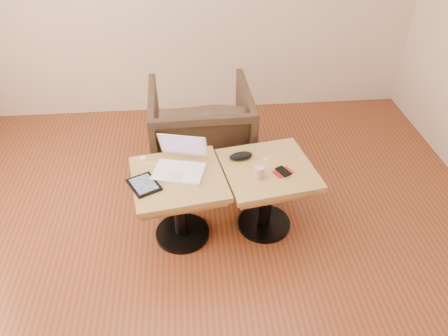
{
  "coord_description": "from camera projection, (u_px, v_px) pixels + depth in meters",
  "views": [
    {
      "loc": [
        -0.04,
        -1.97,
        2.37
      ],
      "look_at": [
        0.17,
        0.34,
        0.6
      ],
      "focal_mm": 35.0,
      "sensor_mm": 36.0,
      "label": 1
    }
  ],
  "objects": [
    {
      "name": "armchair",
      "position": [
        201.0,
        130.0,
        3.7
      ],
      "size": [
        0.85,
        0.87,
        0.77
      ],
      "primitive_type": "imported",
      "rotation": [
        0.0,
        0.0,
        3.17
      ],
      "color": "black",
      "rests_on": "ground"
    },
    {
      "name": "phone_on_sleeve",
      "position": [
        283.0,
        172.0,
        2.95
      ],
      "size": [
        0.15,
        0.13,
        0.02
      ],
      "rotation": [
        0.0,
        0.0,
        0.47
      ],
      "color": "maroon",
      "rests_on": "side_table_right"
    },
    {
      "name": "side_table_right",
      "position": [
        267.0,
        183.0,
        3.09
      ],
      "size": [
        0.7,
        0.7,
        0.55
      ],
      "rotation": [
        0.0,
        0.0,
        0.17
      ],
      "color": "black",
      "rests_on": "ground"
    },
    {
      "name": "laptop",
      "position": [
        180.0,
        163.0,
        2.96
      ],
      "size": [
        0.4,
        0.39,
        0.23
      ],
      "rotation": [
        0.0,
        0.0,
        -0.25
      ],
      "color": "white",
      "rests_on": "side_table_left"
    },
    {
      "name": "striped_cup",
      "position": [
        259.0,
        172.0,
        2.89
      ],
      "size": [
        0.09,
        0.09,
        0.09
      ],
      "primitive_type": "cylinder",
      "rotation": [
        0.0,
        0.0,
        0.36
      ],
      "color": "#CB3F51",
      "rests_on": "side_table_right"
    },
    {
      "name": "glasses_case",
      "position": [
        241.0,
        156.0,
        3.06
      ],
      "size": [
        0.18,
        0.1,
        0.05
      ],
      "primitive_type": "ellipsoid",
      "rotation": [
        0.0,
        0.0,
        0.19
      ],
      "color": "black",
      "rests_on": "side_table_right"
    },
    {
      "name": "charging_adapter",
      "position": [
        143.0,
        159.0,
        3.06
      ],
      "size": [
        0.04,
        0.04,
        0.02
      ],
      "primitive_type": "cube",
      "rotation": [
        0.0,
        0.0,
        -0.1
      ],
      "color": "white",
      "rests_on": "side_table_left"
    },
    {
      "name": "room_shell",
      "position": [
        196.0,
        92.0,
        2.18
      ],
      "size": [
        4.52,
        4.52,
        2.71
      ],
      "color": "maroon",
      "rests_on": "ground"
    },
    {
      "name": "tablet",
      "position": [
        144.0,
        185.0,
        2.84
      ],
      "size": [
        0.25,
        0.27,
        0.02
      ],
      "rotation": [
        0.0,
        0.0,
        0.48
      ],
      "color": "black",
      "rests_on": "side_table_left"
    },
    {
      "name": "earbuds_tangle",
      "position": [
        266.0,
        158.0,
        3.08
      ],
      "size": [
        0.07,
        0.05,
        0.01
      ],
      "color": "white",
      "rests_on": "side_table_right"
    },
    {
      "name": "side_table_left",
      "position": [
        179.0,
        192.0,
        3.0
      ],
      "size": [
        0.7,
        0.7,
        0.55
      ],
      "rotation": [
        0.0,
        0.0,
        0.16
      ],
      "color": "black",
      "rests_on": "ground"
    }
  ]
}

